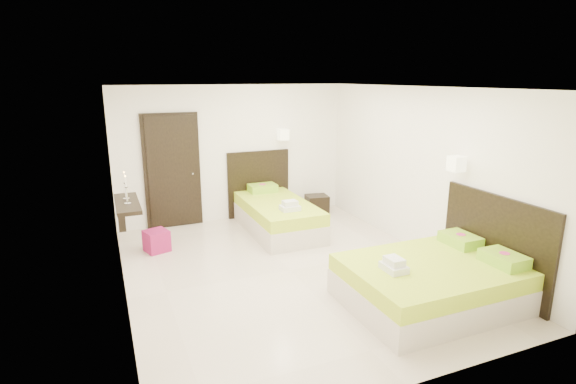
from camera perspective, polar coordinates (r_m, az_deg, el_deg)
name	(u,v)px	position (r m, az deg, el deg)	size (l,w,h in m)	color
floor	(290,270)	(6.64, 0.21, -9.91)	(5.50, 5.50, 0.00)	beige
bed_single	(276,213)	(8.24, -1.54, -2.67)	(1.27, 2.12, 1.75)	beige
bed_double	(436,279)	(5.95, 18.27, -10.49)	(2.06, 1.75, 1.70)	beige
nightstand	(317,204)	(9.25, 3.69, -1.58)	(0.43, 0.38, 0.38)	black
ottoman	(157,241)	(7.58, -16.34, -5.97)	(0.34, 0.34, 0.34)	#881248
door	(172,171)	(8.52, -14.47, 2.54)	(1.02, 0.15, 2.14)	black
console_shelf	(127,204)	(7.43, -19.81, -1.44)	(0.35, 1.20, 0.78)	black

